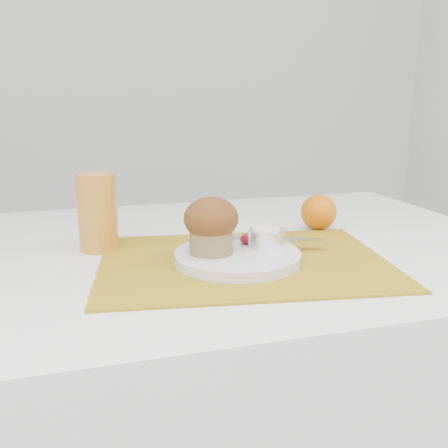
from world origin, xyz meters
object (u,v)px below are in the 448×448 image
object	(u,v)px
table	(212,416)
orange	(319,212)
juice_glass	(98,212)
muffin	(211,224)
plate	(237,257)

from	to	relation	value
table	orange	xyz separation A→B (m)	(0.25, 0.04, 0.41)
juice_glass	muffin	xyz separation A→B (m)	(0.18, -0.14, -0.00)
plate	orange	bearing A→B (deg)	35.64
juice_glass	orange	bearing A→B (deg)	2.36
table	muffin	xyz separation A→B (m)	(-0.03, -0.12, 0.45)
plate	juice_glass	distance (m)	0.27
table	plate	xyz separation A→B (m)	(0.01, -0.12, 0.39)
plate	table	bearing A→B (deg)	96.51
plate	muffin	distance (m)	0.07
plate	muffin	world-z (taller)	muffin
table	muffin	world-z (taller)	muffin
table	plate	size ratio (longest dim) A/B	5.64
orange	juice_glass	world-z (taller)	juice_glass
orange	juice_glass	bearing A→B (deg)	-177.64
orange	plate	bearing A→B (deg)	-144.36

